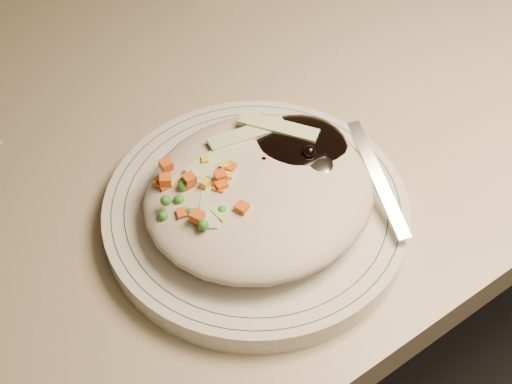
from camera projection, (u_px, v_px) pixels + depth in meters
desk at (196, 207)px, 0.88m from camera, size 1.40×0.70×0.74m
plate at (256, 212)px, 0.60m from camera, size 0.26×0.26×0.02m
plate_rim at (256, 205)px, 0.59m from camera, size 0.24×0.24×0.00m
meal at (261, 186)px, 0.58m from camera, size 0.21×0.19×0.05m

